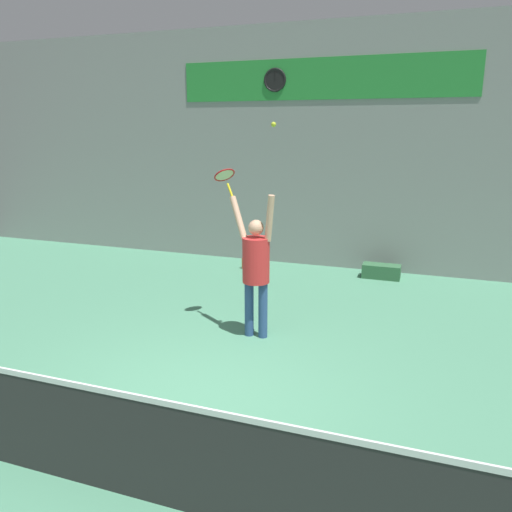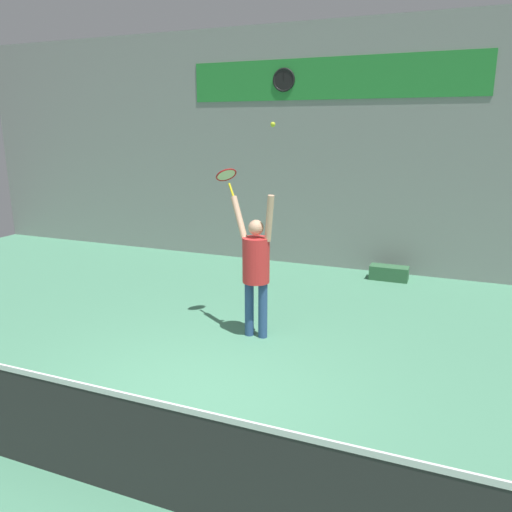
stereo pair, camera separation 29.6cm
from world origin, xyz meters
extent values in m
plane|color=#4C8C6B|center=(0.00, 0.00, 0.00)|extent=(18.00, 18.00, 0.00)
cube|color=gray|center=(0.00, 6.24, 2.50)|extent=(18.00, 0.10, 5.00)
cube|color=#288C38|center=(0.00, 6.18, 3.89)|extent=(6.01, 0.02, 0.81)
cylinder|color=black|center=(-0.96, 6.16, 3.89)|extent=(0.44, 0.02, 0.44)
torus|color=black|center=(-0.96, 6.16, 3.89)|extent=(0.48, 0.04, 0.48)
cube|color=black|center=(-0.96, 6.15, 3.97)|extent=(0.02, 0.01, 0.17)
cube|color=#2D2D2D|center=(0.00, -1.31, 0.46)|extent=(7.56, 0.01, 0.91)
cube|color=white|center=(0.00, -1.31, 0.93)|extent=(7.56, 0.02, 0.05)
cylinder|color=#2D4C7F|center=(-0.06, 2.11, 0.41)|extent=(0.13, 0.13, 0.82)
cylinder|color=#2D4C7F|center=(0.15, 2.11, 0.41)|extent=(0.13, 0.13, 0.82)
cylinder|color=red|center=(0.05, 2.11, 1.14)|extent=(0.38, 0.38, 0.64)
sphere|color=#D8A884|center=(0.05, 2.11, 1.60)|extent=(0.21, 0.21, 0.21)
cylinder|color=#D8A884|center=(0.25, 2.09, 1.75)|extent=(0.19, 0.18, 0.65)
cylinder|color=#D8A884|center=(-0.25, 2.22, 1.70)|extent=(0.37, 0.33, 0.59)
cylinder|color=yellow|center=(-0.44, 2.37, 2.07)|extent=(0.15, 0.13, 0.20)
torus|color=red|center=(-0.56, 2.46, 2.27)|extent=(0.40, 0.41, 0.21)
cylinder|color=beige|center=(-0.56, 2.46, 2.27)|extent=(0.34, 0.34, 0.17)
sphere|color=#CCDB2D|center=(0.33, 1.99, 2.97)|extent=(0.06, 0.06, 0.06)
cylinder|color=#D84C19|center=(-1.40, 5.40, 0.12)|extent=(0.08, 0.08, 0.23)
cylinder|color=black|center=(-1.40, 5.40, 0.25)|extent=(0.04, 0.04, 0.04)
cube|color=#33663F|center=(1.46, 5.67, 0.14)|extent=(0.74, 0.32, 0.28)
camera|label=1|loc=(2.28, -4.24, 2.93)|focal=35.00mm
camera|label=2|loc=(2.56, -4.13, 2.93)|focal=35.00mm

